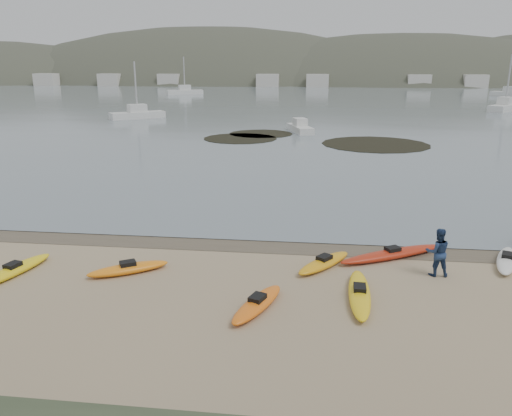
# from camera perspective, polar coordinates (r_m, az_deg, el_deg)

# --- Properties ---
(ground) EXTENTS (600.00, 600.00, 0.00)m
(ground) POSITION_cam_1_polar(r_m,az_deg,el_deg) (21.60, 0.00, -3.82)
(ground) COLOR tan
(ground) RESTS_ON ground
(wet_sand) EXTENTS (60.00, 60.00, 0.00)m
(wet_sand) POSITION_cam_1_polar(r_m,az_deg,el_deg) (21.32, -0.10, -4.09)
(wet_sand) COLOR brown
(wet_sand) RESTS_ON ground
(water) EXTENTS (1200.00, 1200.00, 0.00)m
(water) POSITION_cam_1_polar(r_m,az_deg,el_deg) (320.24, 6.57, 14.81)
(water) COLOR slate
(water) RESTS_ON ground
(kayaks) EXTENTS (21.24, 8.40, 0.34)m
(kayaks) POSITION_cam_1_polar(r_m,az_deg,el_deg) (17.98, -0.36, -7.50)
(kayaks) COLOR #F0A414
(kayaks) RESTS_ON ground
(person_east) EXTENTS (0.90, 0.72, 1.78)m
(person_east) POSITION_cam_1_polar(r_m,az_deg,el_deg) (19.09, 20.05, -4.76)
(person_east) COLOR navy
(person_east) RESTS_ON ground
(kelp_mats) EXTENTS (22.00, 14.36, 0.04)m
(kelp_mats) POSITION_cam_1_polar(r_m,az_deg,el_deg) (50.35, 6.08, 7.72)
(kelp_mats) COLOR black
(kelp_mats) RESTS_ON water
(moored_boats) EXTENTS (84.36, 73.99, 1.21)m
(moored_boats) POSITION_cam_1_polar(r_m,az_deg,el_deg) (99.61, 10.57, 12.04)
(moored_boats) COLOR silver
(moored_boats) RESTS_ON ground
(far_hills) EXTENTS (550.00, 135.00, 80.00)m
(far_hills) POSITION_cam_1_polar(r_m,az_deg,el_deg) (218.54, 16.72, 9.43)
(far_hills) COLOR #384235
(far_hills) RESTS_ON ground
(far_town) EXTENTS (199.00, 5.00, 4.00)m
(far_town) POSITION_cam_1_polar(r_m,az_deg,el_deg) (165.28, 8.28, 14.20)
(far_town) COLOR beige
(far_town) RESTS_ON ground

